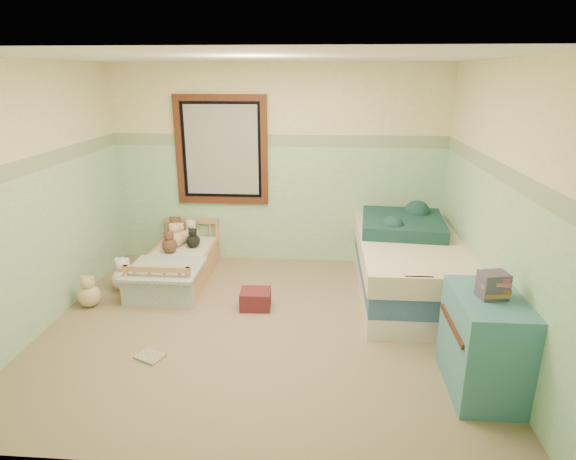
# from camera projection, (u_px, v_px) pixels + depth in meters

# --- Properties ---
(floor) EXTENTS (4.20, 3.60, 0.02)m
(floor) POSITION_uv_depth(u_px,v_px,m) (261.00, 326.00, 4.73)
(floor) COLOR brown
(floor) RESTS_ON ground
(ceiling) EXTENTS (4.20, 3.60, 0.02)m
(ceiling) POSITION_uv_depth(u_px,v_px,m) (256.00, 56.00, 3.94)
(ceiling) COLOR white
(ceiling) RESTS_ON wall_back
(wall_back) EXTENTS (4.20, 0.04, 2.50)m
(wall_back) POSITION_uv_depth(u_px,v_px,m) (277.00, 166.00, 6.04)
(wall_back) COLOR beige
(wall_back) RESTS_ON floor
(wall_front) EXTENTS (4.20, 0.04, 2.50)m
(wall_front) POSITION_uv_depth(u_px,v_px,m) (215.00, 288.00, 2.63)
(wall_front) COLOR beige
(wall_front) RESTS_ON floor
(wall_left) EXTENTS (0.04, 3.60, 2.50)m
(wall_left) POSITION_uv_depth(u_px,v_px,m) (36.00, 199.00, 4.48)
(wall_left) COLOR beige
(wall_left) RESTS_ON floor
(wall_right) EXTENTS (0.04, 3.60, 2.50)m
(wall_right) POSITION_uv_depth(u_px,v_px,m) (497.00, 208.00, 4.19)
(wall_right) COLOR beige
(wall_right) RESTS_ON floor
(wainscot_mint) EXTENTS (4.20, 0.01, 1.50)m
(wainscot_mint) POSITION_uv_depth(u_px,v_px,m) (278.00, 205.00, 6.18)
(wainscot_mint) COLOR #86BC86
(wainscot_mint) RESTS_ON floor
(border_strip) EXTENTS (4.20, 0.01, 0.15)m
(border_strip) POSITION_uv_depth(u_px,v_px,m) (277.00, 141.00, 5.92)
(border_strip) COLOR #3D6545
(border_strip) RESTS_ON wall_back
(window_frame) EXTENTS (1.16, 0.06, 1.36)m
(window_frame) POSITION_uv_depth(u_px,v_px,m) (221.00, 150.00, 5.99)
(window_frame) COLOR #3E160D
(window_frame) RESTS_ON wall_back
(window_blinds) EXTENTS (0.92, 0.01, 1.12)m
(window_blinds) POSITION_uv_depth(u_px,v_px,m) (222.00, 150.00, 6.00)
(window_blinds) COLOR #B4B5B2
(window_blinds) RESTS_ON window_frame
(toddler_bed_frame) EXTENTS (0.73, 1.46, 0.19)m
(toddler_bed_frame) POSITION_uv_depth(u_px,v_px,m) (178.00, 272.00, 5.77)
(toddler_bed_frame) COLOR #9C6D48
(toddler_bed_frame) RESTS_ON floor
(toddler_mattress) EXTENTS (0.67, 1.39, 0.12)m
(toddler_mattress) POSITION_uv_depth(u_px,v_px,m) (177.00, 260.00, 5.72)
(toddler_mattress) COLOR silver
(toddler_mattress) RESTS_ON toddler_bed_frame
(patchwork_quilt) EXTENTS (0.79, 0.73, 0.03)m
(patchwork_quilt) POSITION_uv_depth(u_px,v_px,m) (165.00, 269.00, 5.27)
(patchwork_quilt) COLOR #7193BE
(patchwork_quilt) RESTS_ON toddler_mattress
(plush_bed_brown) EXTENTS (0.22, 0.22, 0.22)m
(plush_bed_brown) POSITION_uv_depth(u_px,v_px,m) (176.00, 233.00, 6.15)
(plush_bed_brown) COLOR brown
(plush_bed_brown) RESTS_ON toddler_mattress
(plush_bed_white) EXTENTS (0.20, 0.20, 0.20)m
(plush_bed_white) POSITION_uv_depth(u_px,v_px,m) (192.00, 234.00, 6.14)
(plush_bed_white) COLOR silver
(plush_bed_white) RESTS_ON toddler_mattress
(plush_bed_tan) EXTENTS (0.21, 0.21, 0.21)m
(plush_bed_tan) POSITION_uv_depth(u_px,v_px,m) (175.00, 239.00, 5.94)
(plush_bed_tan) COLOR beige
(plush_bed_tan) RESTS_ON toddler_mattress
(plush_bed_dark) EXTENTS (0.17, 0.17, 0.17)m
(plush_bed_dark) POSITION_uv_depth(u_px,v_px,m) (193.00, 241.00, 5.93)
(plush_bed_dark) COLOR black
(plush_bed_dark) RESTS_ON toddler_mattress
(plush_floor_cream) EXTENTS (0.26, 0.26, 0.26)m
(plush_floor_cream) POSITION_uv_depth(u_px,v_px,m) (124.00, 279.00, 5.48)
(plush_floor_cream) COLOR white
(plush_floor_cream) RESTS_ON floor
(plush_floor_tan) EXTENTS (0.24, 0.24, 0.24)m
(plush_floor_tan) POSITION_uv_depth(u_px,v_px,m) (90.00, 296.00, 5.09)
(plush_floor_tan) COLOR beige
(plush_floor_tan) RESTS_ON floor
(twin_bed_frame) EXTENTS (1.06, 2.13, 0.22)m
(twin_bed_frame) POSITION_uv_depth(u_px,v_px,m) (407.00, 284.00, 5.39)
(twin_bed_frame) COLOR silver
(twin_bed_frame) RESTS_ON floor
(twin_boxspring) EXTENTS (1.06, 2.13, 0.22)m
(twin_boxspring) POSITION_uv_depth(u_px,v_px,m) (409.00, 266.00, 5.32)
(twin_boxspring) COLOR #2C4F88
(twin_boxspring) RESTS_ON twin_bed_frame
(twin_mattress) EXTENTS (1.11, 2.17, 0.22)m
(twin_mattress) POSITION_uv_depth(u_px,v_px,m) (410.00, 248.00, 5.25)
(twin_mattress) COLOR beige
(twin_mattress) RESTS_ON twin_boxspring
(teal_blanket) EXTENTS (0.98, 1.03, 0.14)m
(teal_blanket) POSITION_uv_depth(u_px,v_px,m) (403.00, 224.00, 5.48)
(teal_blanket) COLOR #173A3B
(teal_blanket) RESTS_ON twin_mattress
(dresser) EXTENTS (0.50, 0.80, 0.80)m
(dresser) POSITION_uv_depth(u_px,v_px,m) (484.00, 343.00, 3.68)
(dresser) COLOR teal
(dresser) RESTS_ON floor
(book_stack) EXTENTS (0.22, 0.19, 0.20)m
(book_stack) POSITION_uv_depth(u_px,v_px,m) (493.00, 285.00, 3.51)
(book_stack) COLOR brown
(book_stack) RESTS_ON dresser
(red_pillow) EXTENTS (0.33, 0.29, 0.20)m
(red_pillow) POSITION_uv_depth(u_px,v_px,m) (256.00, 299.00, 5.06)
(red_pillow) COLOR maroon
(red_pillow) RESTS_ON floor
(floor_book) EXTENTS (0.29, 0.26, 0.02)m
(floor_book) POSITION_uv_depth(u_px,v_px,m) (150.00, 356.00, 4.19)
(floor_book) COLOR gold
(floor_book) RESTS_ON floor
(extra_plush_0) EXTENTS (0.18, 0.18, 0.18)m
(extra_plush_0) POSITION_uv_depth(u_px,v_px,m) (170.00, 245.00, 5.75)
(extra_plush_0) COLOR brown
(extra_plush_0) RESTS_ON toddler_mattress
(extra_plush_1) EXTENTS (0.19, 0.19, 0.19)m
(extra_plush_1) POSITION_uv_depth(u_px,v_px,m) (180.00, 237.00, 6.05)
(extra_plush_1) COLOR beige
(extra_plush_1) RESTS_ON toddler_mattress
(extra_plush_2) EXTENTS (0.18, 0.18, 0.18)m
(extra_plush_2) POSITION_uv_depth(u_px,v_px,m) (176.00, 236.00, 6.10)
(extra_plush_2) COLOR silver
(extra_plush_2) RESTS_ON toddler_mattress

